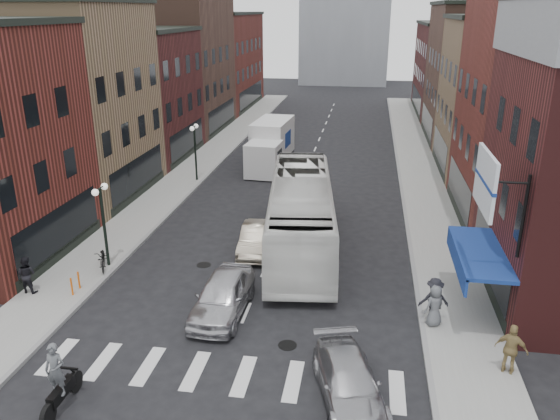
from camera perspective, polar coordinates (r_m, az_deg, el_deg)
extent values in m
plane|color=black|center=(21.88, -4.13, -12.00)|extent=(160.00, 160.00, 0.00)
cube|color=gray|center=(43.58, -8.48, 4.65)|extent=(3.00, 74.00, 0.15)
cube|color=gray|center=(41.80, 14.40, 3.55)|extent=(3.00, 74.00, 0.15)
cube|color=gray|center=(43.18, -6.57, 4.49)|extent=(0.20, 74.00, 0.16)
cube|color=gray|center=(41.70, 12.34, 3.57)|extent=(0.20, 74.00, 0.16)
cube|color=silver|center=(19.49, -6.21, -16.62)|extent=(12.00, 2.20, 0.01)
cube|color=black|center=(28.56, -22.04, -1.90)|extent=(0.08, 7.20, 2.20)
cube|color=#8D714E|center=(37.85, -22.25, 10.21)|extent=(10.00, 10.00, 12.00)
cube|color=black|center=(36.50, -14.61, 3.62)|extent=(0.08, 8.00, 2.20)
cube|color=black|center=(37.42, -23.56, 19.48)|extent=(10.30, 10.20, 0.30)
cube|color=#451818|center=(46.73, -15.83, 11.35)|extent=(10.00, 10.00, 10.00)
cube|color=black|center=(45.51, -9.67, 7.23)|extent=(0.08, 8.00, 2.20)
cube|color=black|center=(46.28, -16.47, 17.64)|extent=(10.30, 10.20, 0.30)
cube|color=#4E3227|center=(56.66, -11.30, 14.69)|extent=(10.00, 12.00, 13.00)
cube|color=black|center=(55.82, -6.08, 9.80)|extent=(0.08, 9.60, 2.20)
cube|color=maroon|center=(70.00, -7.22, 15.09)|extent=(10.00, 16.00, 11.00)
cube|color=black|center=(69.24, -3.03, 11.91)|extent=(0.08, 12.80, 2.20)
cube|color=black|center=(69.73, -7.44, 19.72)|extent=(10.30, 16.20, 0.30)
cube|color=black|center=(25.23, 21.15, -4.69)|extent=(0.08, 7.20, 2.20)
cube|color=black|center=(33.96, 18.19, 2.01)|extent=(0.08, 8.00, 2.20)
cube|color=#8D714E|center=(43.69, 23.48, 10.55)|extent=(10.00, 10.00, 11.00)
cube|color=black|center=(43.50, 16.38, 6.09)|extent=(0.08, 8.00, 2.20)
cube|color=black|center=(43.26, 24.56, 17.90)|extent=(10.30, 10.20, 0.30)
cube|color=#4E3227|center=(54.29, 20.91, 13.02)|extent=(10.00, 12.00, 12.00)
cube|color=black|center=(54.19, 15.11, 8.90)|extent=(0.08, 9.60, 2.20)
cube|color=black|center=(53.99, 21.76, 19.48)|extent=(10.30, 12.20, 0.30)
cube|color=#451818|center=(68.10, 18.61, 13.67)|extent=(10.00, 16.00, 10.00)
cube|color=black|center=(67.93, 14.07, 11.19)|extent=(0.08, 12.80, 2.20)
cube|color=black|center=(67.79, 19.11, 17.98)|extent=(10.30, 16.20, 0.30)
cube|color=navy|center=(22.81, 20.17, -4.18)|extent=(1.80, 5.00, 0.15)
cube|color=navy|center=(22.79, 17.97, -4.90)|extent=(0.10, 5.00, 0.70)
cylinder|color=black|center=(20.36, 24.10, -0.67)|extent=(0.12, 0.12, 3.00)
cylinder|color=black|center=(19.82, 22.64, 2.68)|extent=(1.40, 0.08, 0.08)
cube|color=silver|center=(19.66, 20.66, 2.82)|extent=(0.12, 3.00, 2.00)
cylinder|color=black|center=(26.77, -17.86, -1.91)|extent=(0.14, 0.14, 4.00)
cylinder|color=black|center=(26.11, -18.32, 2.16)|extent=(0.06, 0.90, 0.06)
sphere|color=white|center=(25.75, -18.76, 1.75)|extent=(0.32, 0.32, 0.32)
sphere|color=white|center=(26.50, -17.88, 2.36)|extent=(0.32, 0.32, 0.32)
cylinder|color=black|center=(39.08, -8.82, 5.74)|extent=(0.14, 0.14, 4.00)
cylinder|color=black|center=(38.63, -8.98, 8.61)|extent=(0.06, 0.90, 0.06)
sphere|color=white|center=(38.22, -9.18, 8.39)|extent=(0.32, 0.32, 0.32)
sphere|color=white|center=(39.06, -8.77, 8.67)|extent=(0.32, 0.32, 0.32)
cylinder|color=#D8590C|center=(25.07, -20.93, -7.49)|extent=(0.08, 0.08, 0.80)
cylinder|color=#D8590C|center=(25.53, -20.28, -6.89)|extent=(0.08, 0.08, 0.80)
cube|color=silver|center=(40.00, -1.70, 5.32)|extent=(2.54, 2.72, 2.47)
cube|color=black|center=(39.94, -1.71, 5.66)|extent=(2.50, 1.55, 1.09)
cube|color=silver|center=(43.40, -0.78, 7.53)|extent=(2.82, 5.29, 2.86)
cube|color=navy|center=(43.40, -0.78, 7.53)|extent=(2.64, 2.14, 1.18)
cube|color=black|center=(43.60, -0.81, 5.38)|extent=(2.61, 6.55, 0.35)
cylinder|color=black|center=(40.65, -3.21, 4.24)|extent=(0.28, 0.89, 0.89)
cylinder|color=black|center=(40.23, -0.04, 4.10)|extent=(0.28, 0.89, 0.89)
cylinder|color=black|center=(43.81, -2.28, 5.44)|extent=(0.28, 0.89, 0.89)
cylinder|color=black|center=(43.43, 0.67, 5.32)|extent=(0.28, 0.89, 0.89)
cylinder|color=black|center=(45.68, -1.79, 6.07)|extent=(0.28, 0.89, 0.89)
cylinder|color=black|center=(45.32, 1.05, 5.96)|extent=(0.28, 0.89, 0.89)
cylinder|color=black|center=(19.63, -20.60, -16.41)|extent=(0.15, 0.70, 0.70)
cylinder|color=black|center=(18.59, -23.07, -19.14)|extent=(0.15, 0.70, 0.70)
cube|color=black|center=(18.96, -21.89, -17.18)|extent=(0.28, 1.28, 0.37)
cube|color=black|center=(19.11, -21.17, -15.17)|extent=(0.58, 0.07, 0.06)
imported|color=#53575B|center=(18.39, -22.43, -15.18)|extent=(0.64, 0.42, 1.75)
imported|color=white|center=(27.96, 2.19, -0.31)|extent=(4.65, 13.46, 3.67)
imported|color=silver|center=(22.38, -6.04, -8.85)|extent=(2.02, 4.79, 1.62)
imported|color=#B2A690|center=(27.76, -2.50, -3.02)|extent=(1.70, 4.26, 1.38)
imported|color=#A4A4A8|center=(18.11, 7.21, -17.39)|extent=(2.97, 4.78, 1.29)
imported|color=black|center=(27.10, -18.01, -4.79)|extent=(1.37, 1.95, 0.97)
imported|color=black|center=(25.89, -24.95, -6.13)|extent=(0.82, 0.50, 1.65)
imported|color=black|center=(22.31, 15.79, -8.98)|extent=(1.23, 0.73, 1.80)
imported|color=olive|center=(20.20, 23.02, -13.24)|extent=(1.18, 0.89, 1.81)
imported|color=#595C60|center=(22.03, 15.87, -9.58)|extent=(0.97, 0.90, 1.67)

